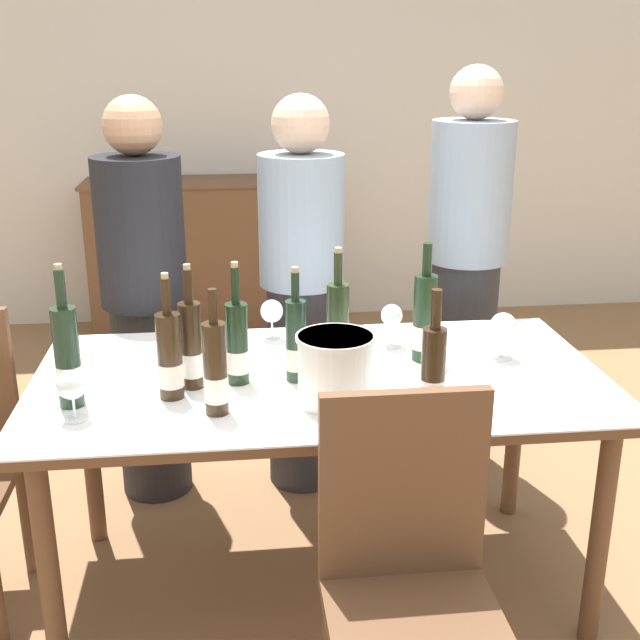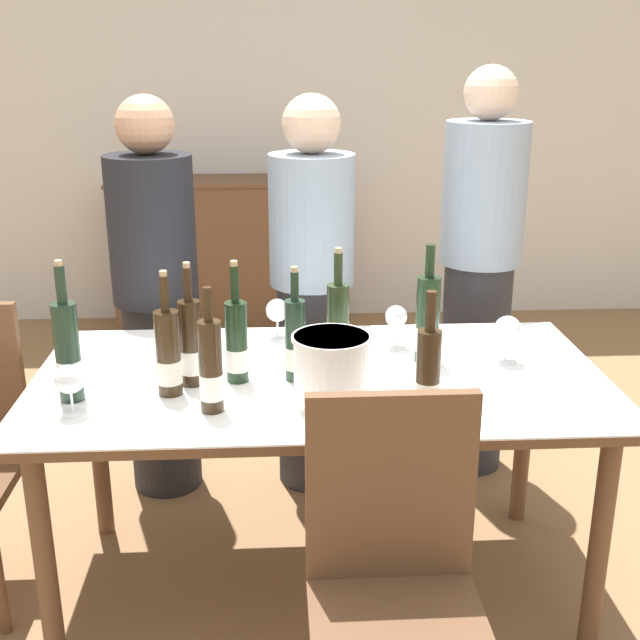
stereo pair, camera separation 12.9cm
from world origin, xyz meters
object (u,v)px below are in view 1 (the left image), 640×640
at_px(wine_bottle_6, 433,372).
at_px(chair_near_front, 410,567).
at_px(wine_bottle_4, 237,345).
at_px(dining_table, 320,397).
at_px(wine_bottle_3, 424,320).
at_px(sideboard_cabinet, 200,257).
at_px(wine_glass_0, 272,312).
at_px(wine_bottle_1, 68,359).
at_px(wine_bottle_0, 191,347).
at_px(wine_glass_2, 392,317).
at_px(person_guest_right, 465,275).
at_px(wine_bottle_2, 170,358).
at_px(person_guest_left, 302,299).
at_px(person_host, 146,305).
at_px(wine_bottle_7, 338,332).
at_px(wine_glass_3, 503,327).
at_px(wine_glass_1, 72,386).
at_px(wine_bottle_8, 296,342).
at_px(ice_bucket, 335,367).
at_px(wine_bottle_5, 216,371).

xyz_separation_m(wine_bottle_6, chair_near_front, (-0.13, -0.37, -0.35)).
distance_m(wine_bottle_4, wine_bottle_6, 0.60).
xyz_separation_m(dining_table, wine_bottle_3, (0.35, 0.09, 0.21)).
distance_m(sideboard_cabinet, dining_table, 2.75).
bearing_deg(wine_glass_0, wine_bottle_1, -140.87).
height_order(wine_bottle_0, wine_glass_2, wine_bottle_0).
height_order(dining_table, person_guest_right, person_guest_right).
bearing_deg(dining_table, wine_bottle_2, -165.27).
height_order(wine_bottle_4, person_guest_left, person_guest_left).
distance_m(wine_bottle_0, wine_bottle_3, 0.75).
relative_size(dining_table, chair_near_front, 1.84).
xyz_separation_m(sideboard_cabinet, wine_glass_2, (0.73, -2.47, 0.39)).
relative_size(sideboard_cabinet, wine_bottle_3, 3.55).
height_order(wine_bottle_6, person_host, person_host).
distance_m(wine_bottle_7, person_guest_right, 1.04).
xyz_separation_m(wine_bottle_7, wine_glass_3, (0.55, 0.07, -0.03)).
distance_m(sideboard_cabinet, wine_bottle_7, 2.78).
distance_m(wine_glass_0, person_host, 0.60).
xyz_separation_m(wine_bottle_6, person_guest_left, (-0.26, 1.04, -0.10)).
height_order(wine_glass_1, wine_glass_2, wine_glass_2).
bearing_deg(wine_bottle_8, wine_bottle_7, 12.32).
bearing_deg(chair_near_front, wine_bottle_7, 97.15).
xyz_separation_m(wine_bottle_6, wine_glass_0, (-0.40, 0.66, -0.03)).
relative_size(wine_bottle_7, wine_glass_3, 2.60).
bearing_deg(wine_bottle_6, wine_glass_1, 175.72).
height_order(ice_bucket, wine_glass_0, ice_bucket).
relative_size(wine_bottle_4, wine_glass_3, 2.42).
bearing_deg(wine_bottle_0, chair_near_front, -50.21).
bearing_deg(wine_glass_2, wine_glass_1, -154.34).
bearing_deg(person_guest_left, wine_glass_0, -110.17).
xyz_separation_m(wine_bottle_2, person_guest_left, (0.46, 0.84, -0.10)).
xyz_separation_m(wine_bottle_1, person_guest_right, (1.43, 0.96, -0.07)).
bearing_deg(sideboard_cabinet, wine_glass_1, -94.76).
distance_m(sideboard_cabinet, person_guest_right, 2.24).
distance_m(wine_glass_2, person_guest_right, 0.73).
relative_size(dining_table, wine_glass_3, 11.36).
xyz_separation_m(wine_bottle_0, chair_near_front, (0.53, -0.64, -0.36)).
bearing_deg(chair_near_front, wine_glass_1, 152.31).
xyz_separation_m(wine_bottle_5, person_guest_left, (0.33, 0.96, -0.10)).
relative_size(wine_bottle_4, chair_near_front, 0.39).
relative_size(wine_bottle_4, wine_bottle_6, 1.05).
xyz_separation_m(wine_bottle_4, person_guest_right, (0.95, 0.85, -0.05)).
xyz_separation_m(ice_bucket, wine_bottle_8, (-0.10, 0.17, 0.02)).
bearing_deg(wine_bottle_6, wine_bottle_8, 141.04).
bearing_deg(wine_bottle_2, person_guest_right, 39.16).
bearing_deg(wine_bottle_1, wine_bottle_2, 5.12).
relative_size(wine_glass_0, wine_glass_1, 0.98).
distance_m(sideboard_cabinet, wine_bottle_8, 2.79).
height_order(wine_bottle_1, wine_bottle_2, wine_bottle_1).
relative_size(ice_bucket, wine_bottle_7, 0.56).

